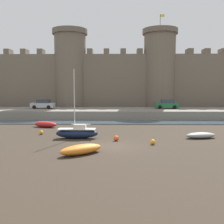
{
  "coord_description": "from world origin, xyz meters",
  "views": [
    {
      "loc": [
        0.3,
        -22.56,
        5.02
      ],
      "look_at": [
        -0.15,
        5.34,
        2.5
      ],
      "focal_mm": 42.0,
      "sensor_mm": 36.0,
      "label": 1
    }
  ],
  "objects_px": {
    "mooring_buoy_near_channel": "(41,132)",
    "car_quay_centre_west": "(43,104)",
    "mooring_buoy_near_shore": "(116,138)",
    "car_quay_west": "(167,104)",
    "sailboat_near_channel_right": "(77,132)",
    "rowboat_foreground_right": "(45,124)",
    "rowboat_foreground_left": "(81,149)",
    "mooring_buoy_mid_mud": "(153,142)",
    "rowboat_midflat_right": "(201,135)"
  },
  "relations": [
    {
      "from": "rowboat_foreground_right",
      "to": "sailboat_near_channel_right",
      "type": "distance_m",
      "value": 9.18
    },
    {
      "from": "mooring_buoy_mid_mud",
      "to": "car_quay_west",
      "type": "height_order",
      "value": "car_quay_west"
    },
    {
      "from": "rowboat_foreground_right",
      "to": "car_quay_west",
      "type": "xyz_separation_m",
      "value": [
        18.19,
        13.03,
        1.82
      ]
    },
    {
      "from": "sailboat_near_channel_right",
      "to": "mooring_buoy_near_shore",
      "type": "bearing_deg",
      "value": -16.66
    },
    {
      "from": "rowboat_foreground_left",
      "to": "sailboat_near_channel_right",
      "type": "distance_m",
      "value": 6.48
    },
    {
      "from": "car_quay_west",
      "to": "car_quay_centre_west",
      "type": "height_order",
      "value": "same"
    },
    {
      "from": "mooring_buoy_near_shore",
      "to": "car_quay_west",
      "type": "bearing_deg",
      "value": 67.55
    },
    {
      "from": "mooring_buoy_near_shore",
      "to": "car_quay_centre_west",
      "type": "height_order",
      "value": "car_quay_centre_west"
    },
    {
      "from": "rowboat_foreground_right",
      "to": "mooring_buoy_near_channel",
      "type": "bearing_deg",
      "value": -79.24
    },
    {
      "from": "rowboat_foreground_left",
      "to": "mooring_buoy_near_shore",
      "type": "xyz_separation_m",
      "value": [
        2.68,
        5.17,
        -0.14
      ]
    },
    {
      "from": "rowboat_foreground_left",
      "to": "mooring_buoy_mid_mud",
      "type": "distance_m",
      "value": 6.94
    },
    {
      "from": "mooring_buoy_near_channel",
      "to": "car_quay_west",
      "type": "distance_m",
      "value": 25.27
    },
    {
      "from": "mooring_buoy_near_channel",
      "to": "mooring_buoy_mid_mud",
      "type": "bearing_deg",
      "value": -23.29
    },
    {
      "from": "rowboat_midflat_right",
      "to": "mooring_buoy_near_shore",
      "type": "relative_size",
      "value": 6.52
    },
    {
      "from": "mooring_buoy_near_channel",
      "to": "car_quay_centre_west",
      "type": "xyz_separation_m",
      "value": [
        -4.83,
        18.07,
        2.0
      ]
    },
    {
      "from": "car_quay_centre_west",
      "to": "car_quay_west",
      "type": "bearing_deg",
      "value": 0.94
    },
    {
      "from": "rowboat_foreground_left",
      "to": "mooring_buoy_mid_mud",
      "type": "bearing_deg",
      "value": 30.61
    },
    {
      "from": "rowboat_midflat_right",
      "to": "car_quay_centre_west",
      "type": "height_order",
      "value": "car_quay_centre_west"
    },
    {
      "from": "mooring_buoy_near_channel",
      "to": "car_quay_west",
      "type": "xyz_separation_m",
      "value": [
        17.17,
        18.44,
        2.0
      ]
    },
    {
      "from": "sailboat_near_channel_right",
      "to": "car_quay_west",
      "type": "bearing_deg",
      "value": 57.83
    },
    {
      "from": "rowboat_midflat_right",
      "to": "mooring_buoy_near_shore",
      "type": "bearing_deg",
      "value": -170.4
    },
    {
      "from": "sailboat_near_channel_right",
      "to": "rowboat_foreground_right",
      "type": "bearing_deg",
      "value": 124.95
    },
    {
      "from": "mooring_buoy_near_shore",
      "to": "car_quay_west",
      "type": "xyz_separation_m",
      "value": [
        8.98,
        21.74,
        1.97
      ]
    },
    {
      "from": "mooring_buoy_near_channel",
      "to": "car_quay_west",
      "type": "bearing_deg",
      "value": 47.04
    },
    {
      "from": "rowboat_foreground_right",
      "to": "mooring_buoy_near_channel",
      "type": "relative_size",
      "value": 7.72
    },
    {
      "from": "rowboat_foreground_right",
      "to": "mooring_buoy_near_channel",
      "type": "xyz_separation_m",
      "value": [
        1.03,
        -5.4,
        -0.17
      ]
    },
    {
      "from": "mooring_buoy_near_shore",
      "to": "mooring_buoy_near_channel",
      "type": "relative_size",
      "value": 1.11
    },
    {
      "from": "rowboat_foreground_left",
      "to": "car_quay_centre_west",
      "type": "distance_m",
      "value": 28.54
    },
    {
      "from": "sailboat_near_channel_right",
      "to": "car_quay_west",
      "type": "xyz_separation_m",
      "value": [
        12.93,
        20.56,
        1.62
      ]
    },
    {
      "from": "mooring_buoy_mid_mud",
      "to": "rowboat_foreground_right",
      "type": "bearing_deg",
      "value": 140.39
    },
    {
      "from": "rowboat_foreground_left",
      "to": "rowboat_midflat_right",
      "type": "height_order",
      "value": "rowboat_foreground_left"
    },
    {
      "from": "rowboat_foreground_right",
      "to": "mooring_buoy_near_shore",
      "type": "xyz_separation_m",
      "value": [
        9.21,
        -8.71,
        -0.15
      ]
    },
    {
      "from": "rowboat_midflat_right",
      "to": "sailboat_near_channel_right",
      "type": "relative_size",
      "value": 0.48
    },
    {
      "from": "car_quay_centre_west",
      "to": "rowboat_midflat_right",
      "type": "bearing_deg",
      "value": -42.78
    },
    {
      "from": "mooring_buoy_near_shore",
      "to": "mooring_buoy_near_channel",
      "type": "bearing_deg",
      "value": 158.01
    },
    {
      "from": "rowboat_midflat_right",
      "to": "mooring_buoy_near_shore",
      "type": "distance_m",
      "value": 8.65
    },
    {
      "from": "sailboat_near_channel_right",
      "to": "rowboat_foreground_left",
      "type": "bearing_deg",
      "value": -78.72
    },
    {
      "from": "car_quay_west",
      "to": "rowboat_foreground_left",
      "type": "bearing_deg",
      "value": -113.44
    },
    {
      "from": "rowboat_foreground_right",
      "to": "sailboat_near_channel_right",
      "type": "relative_size",
      "value": 0.51
    },
    {
      "from": "rowboat_foreground_left",
      "to": "mooring_buoy_near_shore",
      "type": "distance_m",
      "value": 5.82
    },
    {
      "from": "mooring_buoy_near_shore",
      "to": "mooring_buoy_mid_mud",
      "type": "distance_m",
      "value": 3.67
    },
    {
      "from": "rowboat_foreground_right",
      "to": "car_quay_centre_west",
      "type": "relative_size",
      "value": 0.85
    },
    {
      "from": "sailboat_near_channel_right",
      "to": "car_quay_west",
      "type": "height_order",
      "value": "sailboat_near_channel_right"
    },
    {
      "from": "mooring_buoy_near_shore",
      "to": "mooring_buoy_mid_mud",
      "type": "xyz_separation_m",
      "value": [
        3.29,
        -1.63,
        -0.02
      ]
    },
    {
      "from": "rowboat_foreground_left",
      "to": "rowboat_midflat_right",
      "type": "distance_m",
      "value": 13.02
    },
    {
      "from": "sailboat_near_channel_right",
      "to": "mooring_buoy_near_channel",
      "type": "relative_size",
      "value": 15.13
    },
    {
      "from": "rowboat_foreground_right",
      "to": "rowboat_midflat_right",
      "type": "height_order",
      "value": "rowboat_foreground_right"
    },
    {
      "from": "rowboat_midflat_right",
      "to": "mooring_buoy_near_channel",
      "type": "relative_size",
      "value": 7.25
    },
    {
      "from": "rowboat_midflat_right",
      "to": "car_quay_centre_west",
      "type": "xyz_separation_m",
      "value": [
        -21.55,
        19.94,
        1.91
      ]
    },
    {
      "from": "mooring_buoy_mid_mud",
      "to": "mooring_buoy_near_channel",
      "type": "bearing_deg",
      "value": 156.71
    }
  ]
}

